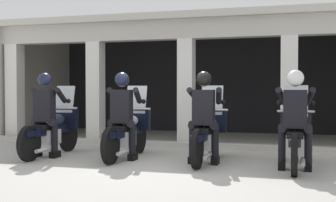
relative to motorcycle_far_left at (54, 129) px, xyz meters
The scene contains 11 objects.
ground_plane 3.51m from the motorcycle_far_left, 49.36° to the left, with size 80.00×80.00×0.00m, color #A8A59E.
station_building 4.93m from the motorcycle_far_left, 63.86° to the left, with size 10.21×3.98×3.02m.
kerb_strip 2.78m from the motorcycle_far_left, 40.69° to the left, with size 9.71×0.24×0.12m, color #B7B5AD.
motorcycle_far_left is the anchor object (origin of this frame).
police_officer_far_left 0.52m from the motorcycle_far_left, 90.26° to the right, with size 0.63×0.61×1.58m.
motorcycle_center_left 1.51m from the motorcycle_far_left, ahead, with size 0.62×2.04×1.35m.
police_officer_center_left 1.58m from the motorcycle_far_left, ahead, with size 0.63×0.61×1.58m.
motorcycle_center_right 3.02m from the motorcycle_far_left, ahead, with size 0.62×2.04×1.35m.
police_officer_center_right 3.05m from the motorcycle_far_left, ahead, with size 0.63×0.61×1.58m.
motorcycle_far_right 4.52m from the motorcycle_far_left, ahead, with size 0.62×2.04×1.35m.
police_officer_far_right 4.56m from the motorcycle_far_left, ahead, with size 0.63×0.61×1.58m.
Camera 1 is at (2.36, -7.40, 1.28)m, focal length 48.44 mm.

